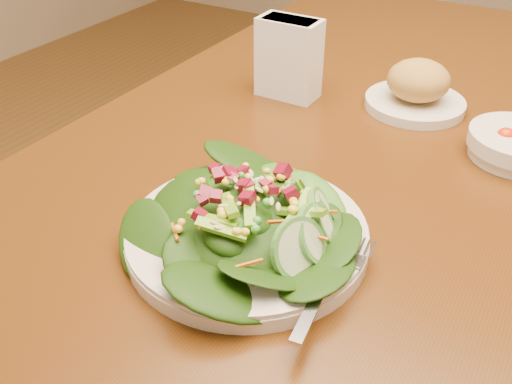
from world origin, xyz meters
TOP-DOWN VIEW (x-y plane):
  - dining_table at (0.00, 0.00)m, footprint 0.90×1.40m
  - salad_plate at (-0.05, -0.37)m, footprint 0.28×0.27m
  - bread_plate at (-0.00, 0.06)m, footprint 0.16×0.16m
  - napkin_holder at (-0.21, 0.00)m, footprint 0.10×0.06m

SIDE VIEW (x-z plane):
  - dining_table at x=0.00m, z-range 0.27..1.02m
  - salad_plate at x=-0.05m, z-range 0.74..0.82m
  - bread_plate at x=0.00m, z-range 0.74..0.82m
  - napkin_holder at x=-0.21m, z-range 0.75..0.89m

